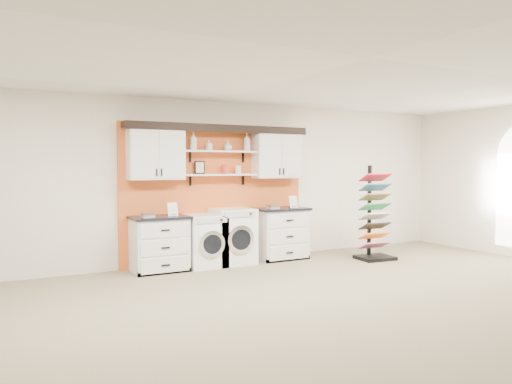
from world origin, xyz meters
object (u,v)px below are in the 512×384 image
washer (204,241)px  sample_rack (374,230)px  base_cabinet_right (281,233)px  dryer (232,236)px  base_cabinet_left (159,244)px

washer → sample_rack: (2.94, -0.84, 0.10)m
base_cabinet_right → washer: base_cabinet_right is taller
washer → dryer: bearing=0.0°
washer → dryer: size_ratio=0.92×
washer → base_cabinet_right: bearing=0.1°
washer → sample_rack: sample_rack is taller
washer → dryer: (0.52, 0.00, 0.04)m
base_cabinet_left → washer: base_cabinet_left is taller
dryer → sample_rack: sample_rack is taller
base_cabinet_right → sample_rack: (1.45, -0.85, 0.07)m
base_cabinet_right → dryer: size_ratio=0.99×
dryer → sample_rack: bearing=-19.2°
base_cabinet_right → dryer: 0.97m
base_cabinet_left → dryer: 1.29m
base_cabinet_left → dryer: dryer is taller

